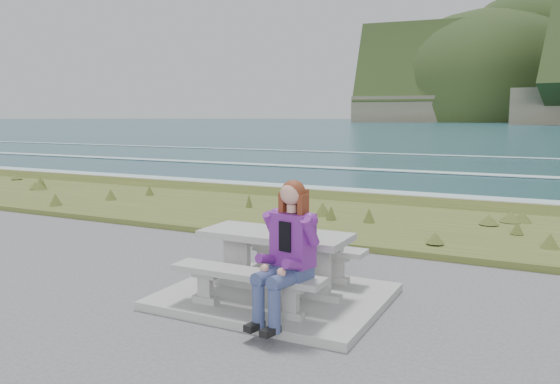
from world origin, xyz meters
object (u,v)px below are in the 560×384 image
Objects in this scene: picnic_table at (275,245)px; bench_landward at (246,280)px; bench_seaward at (299,252)px; seated_woman at (283,272)px.

bench_landward is (0.00, -0.70, -0.23)m from picnic_table.
bench_seaward is 1.22× the size of seated_woman.
bench_seaward is (0.00, 1.40, 0.00)m from bench_landward.
picnic_table is 1.00× the size of bench_seaward.
bench_seaward is 1.64m from seated_woman.
picnic_table is 1.22× the size of seated_woman.
seated_woman reaches higher than bench_landward.
bench_landward is 1.00× the size of bench_seaward.
bench_landward is at bearing 177.20° from seated_woman.
seated_woman is at bearing -14.83° from bench_landward.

